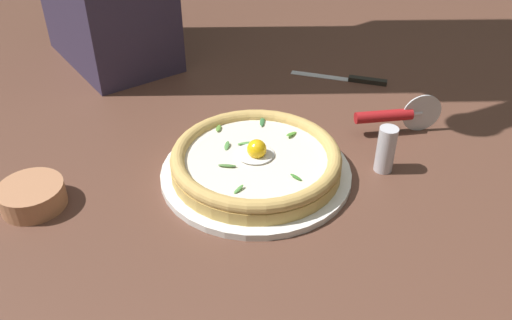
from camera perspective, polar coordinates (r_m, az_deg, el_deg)
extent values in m
cube|color=brown|center=(0.92, 1.95, -2.19)|extent=(2.40, 2.40, 0.03)
cylinder|color=white|center=(0.90, 0.00, -1.35)|extent=(0.32, 0.32, 0.01)
cylinder|color=tan|center=(0.89, 0.00, -0.47)|extent=(0.29, 0.29, 0.02)
torus|color=tan|center=(0.88, 0.00, 0.43)|extent=(0.29, 0.29, 0.02)
cylinder|color=white|center=(0.88, 0.00, 0.22)|extent=(0.24, 0.24, 0.00)
ellipsoid|color=white|center=(0.89, -0.09, 0.71)|extent=(0.06, 0.06, 0.01)
sphere|color=yellow|center=(0.87, 0.08, 1.19)|extent=(0.03, 0.03, 0.03)
ellipsoid|color=#569847|center=(0.91, -1.19, 1.83)|extent=(0.02, 0.03, 0.01)
ellipsoid|color=#39802B|center=(0.84, 4.32, -1.84)|extent=(0.02, 0.01, 0.01)
ellipsoid|color=#509142|center=(0.81, -1.87, -3.14)|extent=(0.01, 0.02, 0.01)
ellipsoid|color=#38753E|center=(0.97, 0.68, 4.17)|extent=(0.03, 0.03, 0.00)
ellipsoid|color=#42722A|center=(0.90, 0.65, 1.44)|extent=(0.03, 0.03, 0.01)
ellipsoid|color=#57A036|center=(0.94, 3.83, 2.81)|extent=(0.01, 0.03, 0.01)
ellipsoid|color=#4D7D3B|center=(0.86, -3.12, -0.60)|extent=(0.03, 0.02, 0.00)
ellipsoid|color=#5E9138|center=(0.95, -4.15, 3.36)|extent=(0.02, 0.02, 0.00)
ellipsoid|color=#4C8741|center=(0.91, -3.14, 1.55)|extent=(0.02, 0.02, 0.01)
cylinder|color=#B77953|center=(0.90, -22.89, -3.56)|extent=(0.10, 0.10, 0.04)
cylinder|color=silver|center=(1.05, 17.37, 4.84)|extent=(0.05, 0.06, 0.08)
cylinder|color=silver|center=(1.05, 16.87, 4.81)|extent=(0.02, 0.02, 0.01)
cylinder|color=#AE191C|center=(1.02, 13.56, 4.62)|extent=(0.09, 0.10, 0.02)
cube|color=silver|center=(1.23, 6.85, 8.97)|extent=(0.13, 0.07, 0.00)
cube|color=black|center=(1.22, 11.90, 8.35)|extent=(0.08, 0.05, 0.01)
cylinder|color=silver|center=(0.92, 13.77, 1.11)|extent=(0.03, 0.03, 0.08)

